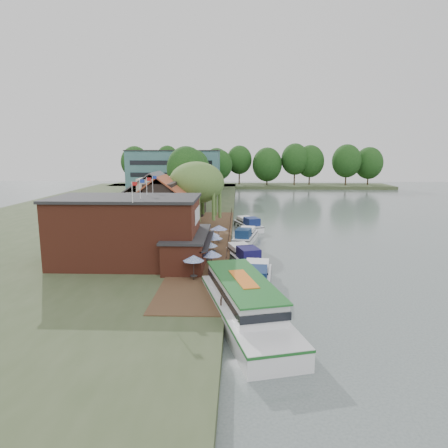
{
  "coord_description": "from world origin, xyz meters",
  "views": [
    {
      "loc": [
        -4.05,
        -42.49,
        13.03
      ],
      "look_at": [
        -6.0,
        12.0,
        3.0
      ],
      "focal_mm": 32.0,
      "sensor_mm": 36.0,
      "label": 1
    }
  ],
  "objects": [
    {
      "name": "cruiser_3",
      "position": [
        -2.34,
        23.73,
        1.1
      ],
      "size": [
        5.88,
        9.69,
        2.21
      ],
      "primitive_type": null,
      "rotation": [
        0.0,
        0.0,
        0.34
      ],
      "color": "white",
      "rests_on": "ground"
    },
    {
      "name": "quay_rail",
      "position": [
        -5.3,
        10.5,
        1.5
      ],
      "size": [
        0.2,
        49.0,
        1.0
      ],
      "primitive_type": null,
      "color": "black",
      "rests_on": "land_bank"
    },
    {
      "name": "cruiser_2",
      "position": [
        -2.96,
        14.41,
        1.07
      ],
      "size": [
        4.63,
        9.41,
        2.15
      ],
      "primitive_type": null,
      "rotation": [
        0.0,
        0.0,
        -0.2
      ],
      "color": "white",
      "rests_on": "ground"
    },
    {
      "name": "umbrella_1",
      "position": [
        -6.63,
        -4.76,
        2.29
      ],
      "size": [
        2.05,
        2.05,
        2.38
      ],
      "primitive_type": null,
      "color": "#1C389B",
      "rests_on": "quay_deck"
    },
    {
      "name": "cruiser_1",
      "position": [
        -3.39,
        2.91,
        1.14
      ],
      "size": [
        5.79,
        9.97,
        2.28
      ],
      "primitive_type": null,
      "rotation": [
        0.0,
        0.0,
        0.31
      ],
      "color": "white",
      "rests_on": "ground"
    },
    {
      "name": "umbrella_3",
      "position": [
        -6.93,
        2.9,
        2.29
      ],
      "size": [
        2.24,
        2.24,
        2.38
      ],
      "primitive_type": null,
      "color": "#1C429A",
      "rests_on": "quay_deck"
    },
    {
      "name": "bank_tree_0",
      "position": [
        -14.91,
        40.81,
        7.5
      ],
      "size": [
        8.15,
        8.15,
        13.01
      ],
      "primitive_type": null,
      "color": "#143811",
      "rests_on": "land_bank"
    },
    {
      "name": "bank_tree_5",
      "position": [
        -13.11,
        94.08,
        6.83
      ],
      "size": [
        7.18,
        7.18,
        11.65
      ],
      "primitive_type": null,
      "color": "#143811",
      "rests_on": "land_bank"
    },
    {
      "name": "umbrella_0",
      "position": [
        -8.17,
        -6.66,
        2.29
      ],
      "size": [
        2.02,
        2.02,
        2.38
      ],
      "primitive_type": null,
      "color": "navy",
      "rests_on": "quay_deck"
    },
    {
      "name": "cottage_a",
      "position": [
        -15.0,
        14.0,
        5.25
      ],
      "size": [
        8.6,
        7.6,
        8.5
      ],
      "primitive_type": null,
      "color": "black",
      "rests_on": "land_bank"
    },
    {
      "name": "cruiser_0",
      "position": [
        -2.27,
        -5.32,
        1.2
      ],
      "size": [
        4.18,
        10.19,
        2.4
      ],
      "primitive_type": null,
      "rotation": [
        0.0,
        0.0,
        -0.1
      ],
      "color": "white",
      "rests_on": "ground"
    },
    {
      "name": "tour_boat",
      "position": [
        -3.42,
        -13.75,
        1.69
      ],
      "size": [
        8.18,
        16.09,
        3.39
      ],
      "primitive_type": null,
      "rotation": [
        0.0,
        0.0,
        0.26
      ],
      "color": "silver",
      "rests_on": "ground"
    },
    {
      "name": "umbrella_2",
      "position": [
        -7.32,
        -0.76,
        2.29
      ],
      "size": [
        2.22,
        2.22,
        2.38
      ],
      "primitive_type": null,
      "color": "navy",
      "rests_on": "quay_deck"
    },
    {
      "name": "pub",
      "position": [
        -14.0,
        -1.0,
        4.65
      ],
      "size": [
        20.0,
        11.0,
        7.3
      ],
      "primitive_type": null,
      "color": "maroon",
      "rests_on": "land_bank"
    },
    {
      "name": "swan",
      "position": [
        -4.5,
        -9.93,
        0.22
      ],
      "size": [
        0.44,
        0.44,
        0.44
      ],
      "primitive_type": "sphere",
      "color": "white",
      "rests_on": "ground"
    },
    {
      "name": "ground",
      "position": [
        0.0,
        0.0,
        0.0
      ],
      "size": [
        260.0,
        260.0,
        0.0
      ],
      "primitive_type": "plane",
      "color": "#4C5858",
      "rests_on": "ground"
    },
    {
      "name": "bank_tree_2",
      "position": [
        -15.02,
        57.02,
        7.18
      ],
      "size": [
        7.42,
        7.42,
        12.36
      ],
      "primitive_type": null,
      "color": "#143811",
      "rests_on": "land_bank"
    },
    {
      "name": "hotel_block",
      "position": [
        -22.0,
        70.0,
        7.15
      ],
      "size": [
        25.4,
        12.4,
        12.3
      ],
      "primitive_type": null,
      "color": "#38666B",
      "rests_on": "land_bank"
    },
    {
      "name": "quay_deck",
      "position": [
        -8.0,
        10.0,
        1.05
      ],
      "size": [
        6.0,
        50.0,
        0.1
      ],
      "primitive_type": "cube",
      "color": "#47301E",
      "rests_on": "land_bank"
    },
    {
      "name": "cottage_c",
      "position": [
        -14.0,
        33.0,
        5.25
      ],
      "size": [
        7.6,
        7.6,
        8.5
      ],
      "primitive_type": null,
      "color": "black",
      "rests_on": "land_bank"
    },
    {
      "name": "land_bank",
      "position": [
        -30.0,
        35.0,
        0.5
      ],
      "size": [
        50.0,
        140.0,
        1.0
      ],
      "primitive_type": "cube",
      "color": "#384728",
      "rests_on": "ground"
    },
    {
      "name": "umbrella_5",
      "position": [
        -6.55,
        8.53,
        2.29
      ],
      "size": [
        2.3,
        2.3,
        2.38
      ],
      "primitive_type": null,
      "color": "navy",
      "rests_on": "quay_deck"
    },
    {
      "name": "umbrella_4",
      "position": [
        -7.35,
        4.6,
        2.29
      ],
      "size": [
        2.24,
        2.24,
        2.38
      ],
      "primitive_type": null,
      "color": "#1B3696",
      "rests_on": "quay_deck"
    },
    {
      "name": "bank_tree_1",
      "position": [
        -15.54,
        48.68,
        7.48
      ],
      "size": [
        7.31,
        7.31,
        12.97
      ],
      "primitive_type": null,
      "color": "#143811",
      "rests_on": "land_bank"
    },
    {
      "name": "bank_tree_3",
      "position": [
        -16.68,
        78.7,
        6.95
      ],
      "size": [
        6.94,
        6.94,
        11.91
      ],
      "primitive_type": null,
      "color": "#143811",
      "rests_on": "land_bank"
    },
    {
      "name": "cottage_b",
      "position": [
        -18.0,
        24.0,
        5.25
      ],
      "size": [
        9.6,
        8.6,
        8.5
      ],
      "primitive_type": null,
      "color": "beige",
      "rests_on": "land_bank"
    },
    {
      "name": "willow",
      "position": [
        -10.5,
        19.0,
        6.21
      ],
      "size": [
        8.6,
        8.6,
        10.43
      ],
      "primitive_type": null,
      "color": "#476B2D",
      "rests_on": "land_bank"
    },
    {
      "name": "bank_tree_4",
      "position": [
        -10.09,
        84.59,
        7.21
      ],
      "size": [
        8.24,
        8.24,
        12.42
      ],
      "primitive_type": null,
      "color": "#143811",
      "rests_on": "land_bank"
    }
  ]
}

